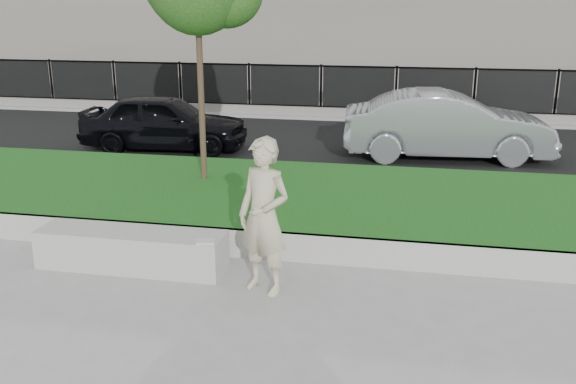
% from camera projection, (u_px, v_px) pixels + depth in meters
% --- Properties ---
extents(ground, '(90.00, 90.00, 0.00)m').
position_uv_depth(ground, '(223.00, 289.00, 7.89)').
color(ground, gray).
rests_on(ground, ground).
extents(grass_bank, '(34.00, 4.00, 0.40)m').
position_uv_depth(grass_bank, '(276.00, 202.00, 10.65)').
color(grass_bank, '#0E380E').
rests_on(grass_bank, ground).
extents(grass_kerb, '(34.00, 0.08, 0.40)m').
position_uv_depth(grass_kerb, '(245.00, 244.00, 8.81)').
color(grass_kerb, '#A4A19A').
rests_on(grass_kerb, ground).
extents(street, '(34.00, 7.00, 0.04)m').
position_uv_depth(street, '(323.00, 143.00, 15.87)').
color(street, black).
rests_on(street, ground).
extents(far_pavement, '(34.00, 3.00, 0.12)m').
position_uv_depth(far_pavement, '(344.00, 112.00, 20.08)').
color(far_pavement, gray).
rests_on(far_pavement, ground).
extents(iron_fence, '(32.00, 0.30, 1.50)m').
position_uv_depth(iron_fence, '(341.00, 101.00, 19.01)').
color(iron_fence, slate).
rests_on(iron_fence, far_pavement).
extents(stone_bench, '(2.50, 0.62, 0.51)m').
position_uv_depth(stone_bench, '(132.00, 249.00, 8.45)').
color(stone_bench, '#A4A19A').
rests_on(stone_bench, ground).
extents(man, '(0.82, 0.69, 1.90)m').
position_uv_depth(man, '(264.00, 217.00, 7.58)').
color(man, '#BDB691').
rests_on(man, ground).
extents(book, '(0.26, 0.21, 0.03)m').
position_uv_depth(book, '(205.00, 242.00, 7.97)').
color(book, beige).
rests_on(book, stone_bench).
extents(car_dark, '(3.97, 1.88, 1.31)m').
position_uv_depth(car_dark, '(165.00, 122.00, 14.94)').
color(car_dark, black).
rests_on(car_dark, street).
extents(car_silver, '(4.62, 1.98, 1.48)m').
position_uv_depth(car_silver, '(447.00, 125.00, 14.08)').
color(car_silver, '#92969B').
rests_on(car_silver, street).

